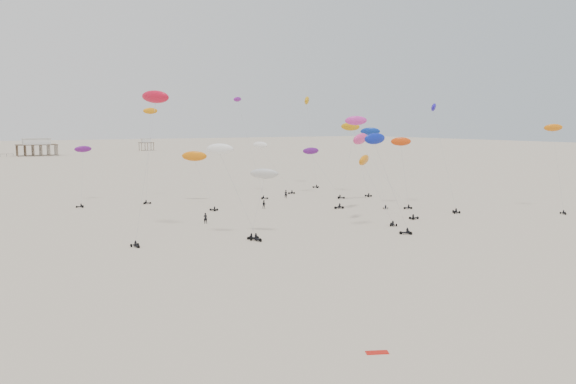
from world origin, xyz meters
TOP-DOWN VIEW (x-y plane):
  - ground_plane at (0.00, 200.00)m, footprint 900.00×900.00m
  - pavilion_main at (-10.00, 350.00)m, footprint 21.00×13.00m
  - pavilion_small at (60.00, 380.00)m, footprint 9.00×7.00m
  - rig_0 at (-9.68, 88.54)m, footprint 7.39×6.95m
  - rig_1 at (41.26, 95.75)m, footprint 4.41×11.69m
  - rig_2 at (-22.05, 142.87)m, footprint 5.63×10.83m
  - rig_3 at (59.83, 82.06)m, footprint 5.44×7.81m
  - rig_4 at (-19.12, 97.23)m, footprint 8.92×11.16m
  - rig_5 at (17.99, 89.97)m, footprint 5.60×8.91m
  - rig_6 at (32.44, 129.76)m, footprint 4.65×14.92m
  - rig_7 at (-8.03, 138.04)m, footprint 5.91×7.70m
  - rig_8 at (0.22, 130.00)m, footprint 6.13×17.77m
  - rig_9 at (28.30, 108.96)m, footprint 10.14×5.60m
  - rig_11 at (14.84, 132.31)m, footprint 5.54×10.14m
  - rig_12 at (23.28, 139.48)m, footprint 7.77×10.61m
  - rig_13 at (37.04, 102.61)m, footprint 4.83×7.07m
  - rig_14 at (24.43, 99.16)m, footprint 8.01×15.10m
  - rig_15 at (40.36, 125.08)m, footprint 4.50×10.95m
  - rig_16 at (33.88, 108.98)m, footprint 5.77×11.85m
  - rig_17 at (14.25, 81.49)m, footprint 6.93×6.07m
  - rig_19 at (-4.30, 88.76)m, footprint 6.45×4.98m
  - rig_20 at (40.55, 146.82)m, footprint 4.43×9.90m
  - spectator_0 at (-7.93, 104.27)m, footprint 1.01×0.97m
  - spectator_1 at (9.60, 114.80)m, footprint 1.15×0.91m
  - spectator_3 at (21.99, 127.13)m, footprint 0.98×0.82m
  - grounded_kite_b at (-17.73, 43.18)m, footprint 1.93×1.36m

SIDE VIEW (x-z plane):
  - ground_plane at x=0.00m, z-range 0.00..0.00m
  - spectator_0 at x=-7.93m, z-range -1.15..1.15m
  - spectator_1 at x=9.60m, z-range -1.03..1.03m
  - spectator_3 at x=21.99m, z-range -1.15..1.15m
  - grounded_kite_b at x=-17.73m, z-range -0.04..0.04m
  - pavilion_small at x=60.00m, z-range -0.51..7.49m
  - pavilion_main at x=-10.00m, z-range -0.68..9.12m
  - rig_19 at x=-4.30m, z-range 2.84..14.04m
  - rig_6 at x=32.44m, z-range 1.04..16.89m
  - rig_5 at x=17.99m, z-range 3.14..15.94m
  - rig_8 at x=0.22m, z-range 1.23..18.10m
  - rig_2 at x=-22.05m, z-range 2.49..16.87m
  - rig_0 at x=-9.68m, z-range 2.23..17.45m
  - rig_12 at x=23.28m, z-range 2.73..17.15m
  - rig_13 at x=37.04m, z-range 3.78..18.98m
  - rig_17 at x=14.25m, z-range 3.28..19.91m
  - rig_11 at x=14.84m, z-range 0.87..25.59m
  - rig_14 at x=24.43m, z-range 4.26..22.49m
  - rig_3 at x=59.83m, z-range 4.65..22.79m
  - rig_16 at x=33.88m, z-range 4.85..22.89m
  - rig_7 at x=-8.03m, z-range 3.45..25.20m
  - rig_9 at x=28.30m, z-range 4.78..24.66m
  - rig_15 at x=40.36m, z-range 5.56..24.16m
  - rig_1 at x=41.26m, z-range 3.57..26.17m
  - rig_4 at x=-19.12m, z-range 7.56..31.41m
  - rig_20 at x=40.55m, z-range 8.77..34.56m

